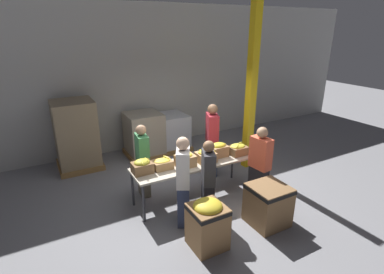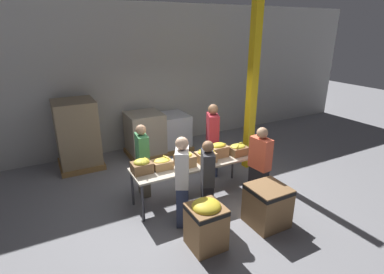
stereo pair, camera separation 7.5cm
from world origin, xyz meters
name	(u,v)px [view 1 (the left image)]	position (x,y,z in m)	size (l,w,h in m)	color
ground_plane	(194,197)	(0.00, 0.00, 0.00)	(30.00, 30.00, 0.00)	gray
wall_back	(136,79)	(0.00, 3.32, 2.00)	(16.00, 0.08, 4.00)	#B7B7B2
sorting_table	(194,165)	(0.00, 0.00, 0.74)	(2.53, 0.74, 0.80)	#B2A893
banana_box_0	(142,166)	(-1.06, 0.07, 0.93)	(0.37, 0.33, 0.27)	olive
banana_box_1	(162,164)	(-0.66, 0.05, 0.90)	(0.37, 0.28, 0.22)	#A37A4C
banana_box_2	(185,160)	(-0.23, -0.07, 0.94)	(0.37, 0.29, 0.29)	tan
banana_box_3	(206,155)	(0.24, -0.08, 0.93)	(0.37, 0.32, 0.27)	tan
banana_box_4	(218,149)	(0.61, 0.03, 0.95)	(0.37, 0.29, 0.29)	tan
banana_box_5	(238,149)	(1.03, -0.08, 0.91)	(0.37, 0.32, 0.25)	olive
volunteer_0	(212,141)	(0.89, 0.72, 0.86)	(0.39, 0.52, 1.74)	#2D3856
volunteer_1	(183,182)	(-0.58, -0.67, 0.83)	(0.41, 0.50, 1.66)	#2D3856
volunteer_2	(143,161)	(-0.86, 0.60, 0.77)	(0.25, 0.43, 1.55)	#6B604C
volunteer_3	(208,181)	(-0.11, -0.74, 0.76)	(0.35, 0.46, 1.53)	black
volunteer_4	(260,166)	(1.05, -0.77, 0.79)	(0.26, 0.45, 1.60)	black
donation_bin_0	(207,222)	(-0.54, -1.41, 0.45)	(0.55, 0.55, 0.84)	olive
donation_bin_1	(268,204)	(0.73, -1.41, 0.40)	(0.65, 0.65, 0.75)	olive
support_pillar	(251,89)	(1.93, 0.68, 2.00)	(0.19, 0.19, 4.00)	yellow
pallet_stack_0	(144,135)	(-0.12, 2.56, 0.59)	(1.00, 1.00, 1.21)	olive
pallet_stack_1	(76,136)	(-1.84, 2.67, 0.85)	(1.04, 1.04, 1.72)	olive
pallet_stack_2	(170,132)	(0.69, 2.67, 0.50)	(1.02, 1.02, 1.03)	olive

